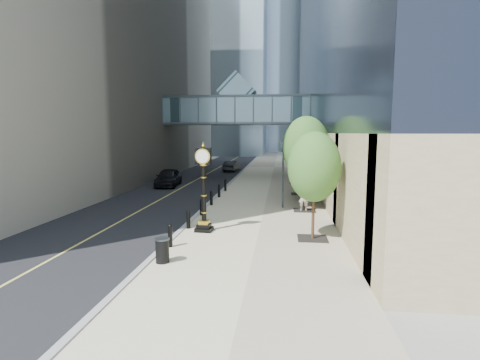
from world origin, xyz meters
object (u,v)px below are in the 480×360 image
Objects in this scene: car_far at (232,166)px; pedestrian at (304,197)px; street_clock at (204,194)px; car_near at (168,177)px; trash_bin at (162,251)px.

pedestrian is at bearing 114.42° from car_far.
street_clock is 2.49× the size of pedestrian.
car_near is (-12.04, 10.21, -0.09)m from pedestrian.
pedestrian is (5.29, 5.58, -1.02)m from street_clock.
car_near is at bearing 80.50° from car_far.
trash_bin is 0.22× the size of car_far.
street_clock is at bearing 43.93° from pedestrian.
car_near reaches higher than car_far.
trash_bin is (-0.64, -4.75, -1.46)m from street_clock.
car_far is at bearing 99.26° from street_clock.
pedestrian reaches higher than car_far.
trash_bin is 0.18× the size of car_near.
car_near is 14.91m from car_far.
trash_bin is 0.51× the size of pedestrian.
street_clock is 1.06× the size of car_far.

